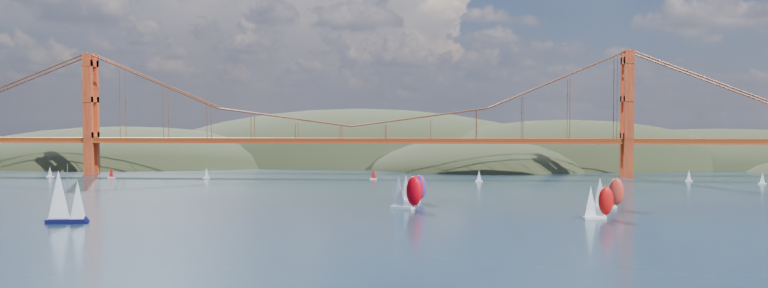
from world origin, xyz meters
TOP-DOWN VIEW (x-y plane):
  - ground at (0.00, 0.00)m, footprint 1200.00×1200.00m
  - headlands at (44.95, 278.29)m, footprint 725.00×225.00m
  - bridge at (-1.75, 180.00)m, footprint 552.00×12.00m
  - sloop_navy at (-53.45, 25.25)m, footprint 9.75×6.04m
  - racer_0 at (28.90, 59.38)m, footprint 9.67×6.93m
  - racer_1 at (78.79, 42.76)m, footprint 8.49×5.14m
  - racer_2 at (86.31, 65.39)m, footprint 8.78×3.79m
  - racer_rwb at (30.17, 77.16)m, footprint 8.55×4.45m
  - distant_boat_1 at (-129.99, 161.49)m, footprint 3.00×2.00m
  - distant_boat_2 at (-101.32, 158.70)m, footprint 3.00×2.00m
  - distant_boat_3 at (-60.32, 160.43)m, footprint 3.00×2.00m
  - distant_boat_4 at (139.62, 158.85)m, footprint 3.00×2.00m
  - distant_boat_5 at (163.86, 147.85)m, footprint 3.00×2.00m
  - distant_boat_8 at (54.64, 151.16)m, footprint 3.00×2.00m
  - distant_boat_9 at (11.21, 159.41)m, footprint 3.00×2.00m

SIDE VIEW (x-z plane):
  - headlands at x=44.95m, z-range -60.46..35.54m
  - ground at x=0.00m, z-range 0.00..0.00m
  - distant_boat_1 at x=-129.99m, z-range 0.06..4.76m
  - distant_boat_2 at x=-101.32m, z-range 0.06..4.76m
  - distant_boat_3 at x=-60.32m, z-range 0.06..4.76m
  - distant_boat_4 at x=139.62m, z-range 0.06..4.76m
  - distant_boat_5 at x=163.86m, z-range 0.06..4.76m
  - distant_boat_8 at x=54.64m, z-range 0.06..4.76m
  - distant_boat_9 at x=11.21m, z-range 0.06..4.76m
  - racer_1 at x=78.79m, z-range -0.26..9.24m
  - racer_rwb at x=30.17m, z-range -0.26..9.33m
  - racer_2 at x=86.31m, z-range -0.27..9.70m
  - racer_0 at x=28.90m, z-range -0.30..10.56m
  - sloop_navy at x=-53.45m, z-range -0.86..13.77m
  - bridge at x=-1.75m, z-range 4.73..59.73m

